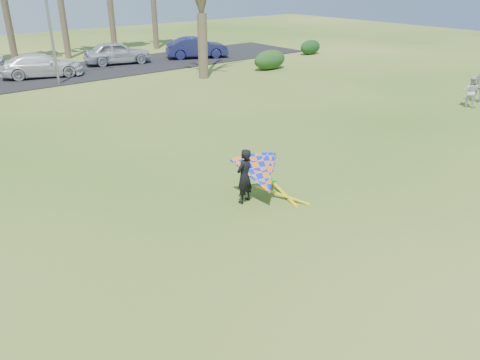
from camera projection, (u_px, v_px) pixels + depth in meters
ground at (289, 244)px, 11.93m from camera, size 100.00×100.00×0.00m
parking_strip at (11, 80)px, 29.59m from camera, size 46.00×7.00×0.06m
streetlight at (50, 7)px, 26.90m from camera, size 2.28×0.18×8.00m
hedge_near at (270, 60)px, 32.80m from camera, size 2.69×1.22×1.35m
hedge_far at (310, 47)px, 38.81m from camera, size 2.10×0.99×1.17m
car_3 at (42, 65)px, 30.23m from camera, size 5.41×3.44×1.46m
car_4 at (117, 53)px, 34.45m from camera, size 5.08×2.98×1.62m
car_5 at (197, 47)px, 36.87m from camera, size 5.06×3.47×1.58m
pedestrian_a at (471, 92)px, 23.65m from camera, size 0.81×0.92×1.58m
pedestrian_b at (480, 86)px, 24.45m from camera, size 0.67×1.10×1.76m
kite_flyer at (260, 175)px, 13.85m from camera, size 2.13×2.39×2.02m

